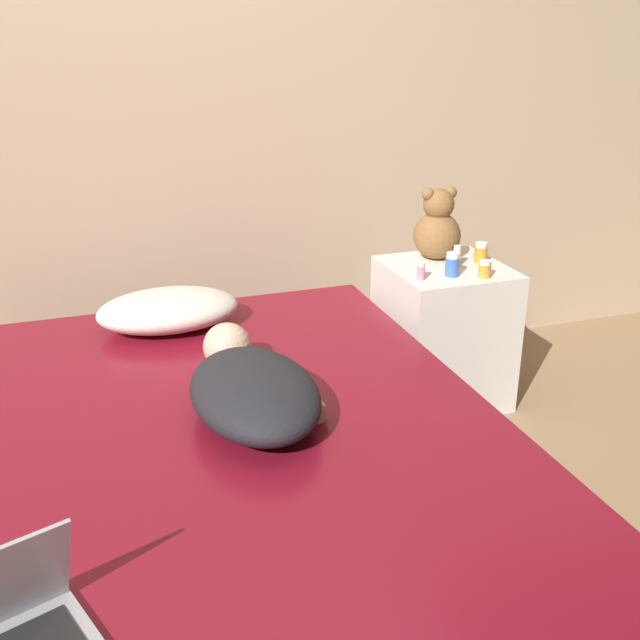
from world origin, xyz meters
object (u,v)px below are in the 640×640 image
Objects in this scene: teddy_bear at (437,228)px; bottle_orange at (481,253)px; laptop at (6,637)px; bottle_amber at (485,269)px; bottle_white at (457,256)px; bottle_pink at (421,271)px; pillow at (168,310)px; bottle_blue at (452,265)px; person_lying at (252,387)px.

teddy_bear reaches higher than bottle_orange.
teddy_bear is (1.61, 1.53, 0.20)m from laptop.
bottle_orange reaches higher than bottle_amber.
bottle_white reaches higher than bottle_amber.
bottle_pink is at bearing -128.37° from teddy_bear.
laptop reaches higher than pillow.
bottle_white is (0.03, -0.12, -0.09)m from teddy_bear.
teddy_bear is 3.52× the size of bottle_white.
bottle_blue is (0.13, 0.00, 0.01)m from bottle_pink.
bottle_white is (-0.03, 0.16, 0.01)m from bottle_amber.
bottle_orange reaches higher than person_lying.
bottle_pink is 1.00× the size of bottle_amber.
bottle_blue is at bearing 31.11° from person_lying.
laptop is at bearing -136.33° from teddy_bear.
laptop reaches higher than bottle_white.
bottle_pink is 0.25m from bottle_amber.
pillow is 1.14m from teddy_bear.
person_lying is 10.41× the size of bottle_amber.
laptop is 2.26m from bottle_orange.
bottle_blue is (1.56, 1.31, 0.12)m from laptop.
pillow is at bearing 178.37° from bottle_white.
person_lying is at bearing -140.89° from teddy_bear.
bottle_white is at bearing 20.77° from laptop.
bottle_blue is (-0.05, -0.22, -0.08)m from teddy_bear.
teddy_bear is at bearing 23.64° from laptop.
pillow is at bearing 51.27° from laptop.
bottle_orange is (0.19, 0.12, -0.00)m from bottle_blue.
laptop is (-0.49, -1.45, -0.02)m from pillow.
teddy_bear is 4.47× the size of bottle_amber.
bottle_amber is 0.12m from bottle_blue.
bottle_pink is at bearing 22.47° from laptop.
person_lying is 1.33m from bottle_orange.
bottle_white is at bearing 101.92° from bottle_amber.
bottle_blue is at bearing -149.01° from bottle_orange.
teddy_bear is at bearing 143.53° from bottle_orange.
laptop is at bearing -139.21° from bottle_white.
bottle_orange reaches higher than bottle_pink.
bottle_white is at bearing 33.38° from person_lying.
bottle_white is 1.01× the size of bottle_orange.
teddy_bear is at bearing 38.69° from person_lying.
laptop is 1.16× the size of teddy_bear.
bottle_pink is at bearing -160.31° from bottle_orange.
bottle_pink is 0.72× the size of bottle_blue.
bottle_orange is at bearing 31.02° from person_lying.
bottle_amber is at bearing -78.08° from bottle_white.
bottle_orange is at bearing -36.47° from teddy_bear.
teddy_bear is at bearing 4.47° from pillow.
pillow is 1.47× the size of laptop.
bottle_pink is 0.79× the size of bottle_white.
person_lying is 1.17m from bottle_amber.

